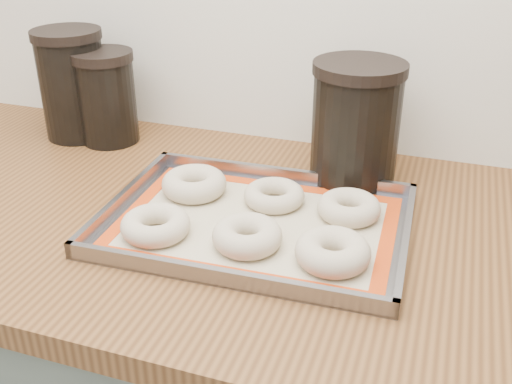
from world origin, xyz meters
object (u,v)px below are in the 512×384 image
(canister_left, at_px, (73,84))
(canister_mid, at_px, (107,97))
(bagel_back_left, at_px, (194,184))
(bagel_front_mid, at_px, (247,236))
(bagel_back_right, at_px, (349,208))
(bagel_front_left, at_px, (156,225))
(bagel_back_mid, at_px, (274,195))
(bagel_front_right, at_px, (333,252))
(baking_tray, at_px, (256,222))
(canister_right, at_px, (356,123))

(canister_left, distance_m, canister_mid, 0.08)
(bagel_back_left, xyz_separation_m, canister_left, (-0.34, 0.17, 0.09))
(bagel_front_mid, xyz_separation_m, bagel_back_right, (0.12, 0.13, -0.00))
(bagel_front_mid, bearing_deg, bagel_back_left, 137.71)
(bagel_back_left, height_order, canister_mid, canister_mid)
(bagel_front_left, relative_size, bagel_front_mid, 1.02)
(bagel_front_left, relative_size, canister_mid, 0.56)
(bagel_front_mid, height_order, bagel_back_right, bagel_front_mid)
(bagel_back_mid, bearing_deg, bagel_front_left, -132.71)
(bagel_front_left, bearing_deg, canister_mid, 130.13)
(bagel_front_left, bearing_deg, bagel_front_right, 2.28)
(bagel_front_mid, xyz_separation_m, bagel_front_right, (0.13, -0.00, 0.00))
(bagel_front_right, bearing_deg, baking_tray, 153.23)
(canister_left, height_order, canister_mid, canister_left)
(canister_right, bearing_deg, bagel_back_right, -81.29)
(bagel_back_mid, xyz_separation_m, canister_mid, (-0.40, 0.16, 0.07))
(bagel_front_left, distance_m, bagel_front_right, 0.27)
(bagel_front_left, height_order, bagel_front_mid, bagel_front_mid)
(canister_left, bearing_deg, canister_mid, -4.21)
(bagel_front_left, xyz_separation_m, canister_right, (0.24, 0.29, 0.09))
(baking_tray, distance_m, bagel_front_right, 0.15)
(bagel_front_left, distance_m, bagel_back_left, 0.14)
(baking_tray, bearing_deg, bagel_back_left, 154.63)
(bagel_back_left, bearing_deg, bagel_back_right, 1.04)
(bagel_back_mid, bearing_deg, canister_left, 160.89)
(bagel_back_left, relative_size, canister_mid, 0.59)
(bagel_front_mid, height_order, bagel_back_mid, bagel_front_mid)
(canister_left, bearing_deg, bagel_front_left, -42.88)
(baking_tray, relative_size, bagel_front_right, 4.49)
(canister_left, height_order, canister_right, canister_left)
(bagel_front_mid, bearing_deg, bagel_front_left, -174.49)
(canister_mid, bearing_deg, canister_left, 175.79)
(bagel_front_left, relative_size, bagel_back_left, 0.95)
(bagel_front_mid, distance_m, bagel_back_right, 0.18)
(canister_left, bearing_deg, bagel_back_mid, -19.11)
(bagel_front_left, xyz_separation_m, bagel_back_left, (0.00, 0.14, 0.00))
(bagel_back_mid, distance_m, canister_right, 0.19)
(baking_tray, height_order, bagel_back_left, bagel_back_left)
(bagel_front_right, bearing_deg, canister_right, 95.21)
(bagel_back_left, height_order, bagel_back_right, bagel_back_left)
(canister_mid, bearing_deg, canister_right, -2.05)
(bagel_front_left, distance_m, bagel_front_mid, 0.14)
(bagel_back_right, xyz_separation_m, canister_left, (-0.60, 0.17, 0.09))
(baking_tray, distance_m, bagel_back_right, 0.15)
(bagel_front_mid, height_order, bagel_back_left, same)
(baking_tray, xyz_separation_m, canister_left, (-0.47, 0.24, 0.10))
(bagel_back_left, bearing_deg, bagel_front_left, -90.16)
(bagel_front_mid, relative_size, bagel_back_mid, 1.03)
(bagel_front_left, height_order, canister_mid, canister_mid)
(baking_tray, height_order, bagel_front_right, bagel_front_right)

